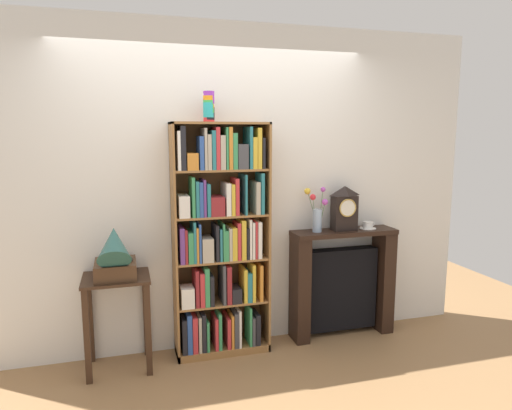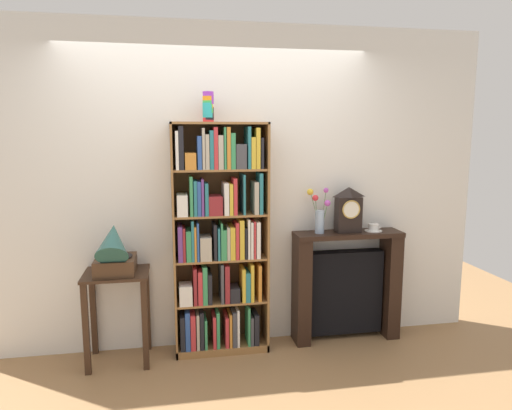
% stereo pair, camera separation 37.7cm
% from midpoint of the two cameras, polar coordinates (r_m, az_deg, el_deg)
% --- Properties ---
extents(ground_plane, '(7.36, 6.40, 0.02)m').
position_cam_midpoint_polar(ground_plane, '(4.02, -6.73, -18.17)').
color(ground_plane, '#997047').
extents(wall_back, '(4.36, 0.08, 2.70)m').
position_cam_midpoint_polar(wall_back, '(3.90, -5.72, 2.01)').
color(wall_back, silver).
rests_on(wall_back, ground).
extents(bookshelf, '(0.77, 0.28, 1.90)m').
position_cam_midpoint_polar(bookshelf, '(3.76, -7.39, -4.89)').
color(bookshelf, olive).
rests_on(bookshelf, ground).
extents(cup_stack, '(0.09, 0.09, 0.23)m').
position_cam_midpoint_polar(cup_stack, '(3.66, -8.88, 11.95)').
color(cup_stack, red).
rests_on(cup_stack, bookshelf).
extents(side_table_left, '(0.50, 0.41, 0.74)m').
position_cam_midpoint_polar(side_table_left, '(3.80, -19.62, -11.51)').
color(side_table_left, '#382316').
rests_on(side_table_left, ground).
extents(gramophone, '(0.30, 0.45, 0.46)m').
position_cam_midpoint_polar(gramophone, '(3.63, -20.00, -5.87)').
color(gramophone, '#472D1C').
rests_on(gramophone, side_table_left).
extents(fireplace_mantel, '(0.94, 0.26, 0.97)m').
position_cam_midpoint_polar(fireplace_mantel, '(4.23, 8.03, -9.57)').
color(fireplace_mantel, black).
rests_on(fireplace_mantel, ground).
extents(mantel_clock, '(0.21, 0.13, 0.39)m').
position_cam_midpoint_polar(mantel_clock, '(4.05, 8.30, -0.42)').
color(mantel_clock, black).
rests_on(mantel_clock, fireplace_mantel).
extents(flower_vase, '(0.18, 0.14, 0.39)m').
position_cam_midpoint_polar(flower_vase, '(3.96, 4.86, -1.03)').
color(flower_vase, '#99B2D1').
rests_on(flower_vase, fireplace_mantel).
extents(teacup_with_saucer, '(0.15, 0.15, 0.06)m').
position_cam_midpoint_polar(teacup_with_saucer, '(4.18, 11.20, -2.54)').
color(teacup_with_saucer, white).
rests_on(teacup_with_saucer, fireplace_mantel).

